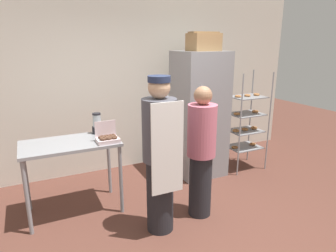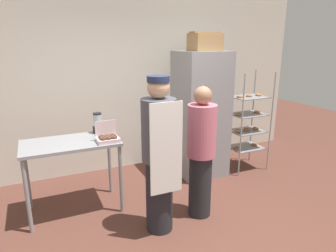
# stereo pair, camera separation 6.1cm
# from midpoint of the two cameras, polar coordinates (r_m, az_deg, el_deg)

# --- Properties ---
(ground_plane) EXTENTS (14.00, 14.00, 0.00)m
(ground_plane) POSITION_cam_midpoint_polar(r_m,az_deg,el_deg) (3.47, 5.47, -20.77)
(ground_plane) COLOR brown
(back_wall) EXTENTS (6.40, 0.12, 3.08)m
(back_wall) POSITION_cam_midpoint_polar(r_m,az_deg,el_deg) (4.97, -8.21, 9.58)
(back_wall) COLOR silver
(back_wall) RESTS_ON ground_plane
(refrigerator) EXTENTS (0.72, 0.72, 1.93)m
(refrigerator) POSITION_cam_midpoint_polar(r_m,az_deg,el_deg) (4.69, 5.62, 2.18)
(refrigerator) COLOR gray
(refrigerator) RESTS_ON ground_plane
(baking_rack) EXTENTS (0.61, 0.47, 1.61)m
(baking_rack) POSITION_cam_midpoint_polar(r_m,az_deg,el_deg) (5.06, 14.22, 0.79)
(baking_rack) COLOR #93969B
(baking_rack) RESTS_ON ground_plane
(prep_counter) EXTENTS (1.12, 0.64, 0.91)m
(prep_counter) POSITION_cam_midpoint_polar(r_m,az_deg,el_deg) (3.78, -18.51, -4.56)
(prep_counter) COLOR gray
(prep_counter) RESTS_ON ground_plane
(donut_box) EXTENTS (0.26, 0.20, 0.24)m
(donut_box) POSITION_cam_midpoint_polar(r_m,az_deg,el_deg) (3.61, -11.90, -2.30)
(donut_box) COLOR silver
(donut_box) RESTS_ON prep_counter
(blender_pitcher) EXTENTS (0.13, 0.13, 0.27)m
(blender_pitcher) POSITION_cam_midpoint_polar(r_m,az_deg,el_deg) (3.98, -13.78, 0.29)
(blender_pitcher) COLOR black
(blender_pitcher) RESTS_ON prep_counter
(cardboard_storage_box) EXTENTS (0.43, 0.33, 0.27)m
(cardboard_storage_box) POSITION_cam_midpoint_polar(r_m,az_deg,el_deg) (4.50, 6.40, 15.67)
(cardboard_storage_box) COLOR #A87F51
(cardboard_storage_box) RESTS_ON refrigerator
(person_baker) EXTENTS (0.37, 0.39, 1.74)m
(person_baker) POSITION_cam_midpoint_polar(r_m,az_deg,el_deg) (3.20, -2.10, -5.45)
(person_baker) COLOR #232328
(person_baker) RESTS_ON ground_plane
(person_customer) EXTENTS (0.34, 0.34, 1.59)m
(person_customer) POSITION_cam_midpoint_polar(r_m,az_deg,el_deg) (3.54, 5.85, -4.98)
(person_customer) COLOR #232328
(person_customer) RESTS_ON ground_plane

